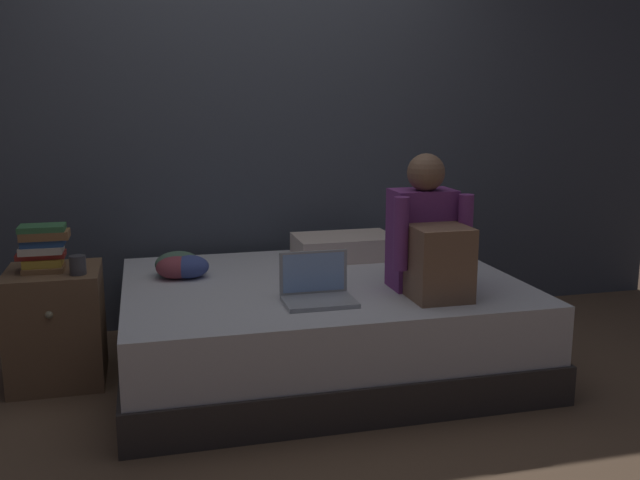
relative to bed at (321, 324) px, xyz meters
name	(u,v)px	position (x,y,z in m)	size (l,w,h in m)	color
ground_plane	(296,393)	(-0.20, -0.30, -0.23)	(8.00, 8.00, 0.00)	brown
wall_back	(251,102)	(-0.20, 0.90, 1.12)	(5.60, 0.10, 2.70)	#424751
bed	(321,324)	(0.00, 0.00, 0.00)	(2.00, 1.50, 0.47)	#332D2B
nightstand	(57,326)	(-1.30, 0.14, 0.05)	(0.44, 0.46, 0.56)	brown
person_sitting	(429,240)	(0.44, -0.34, 0.49)	(0.39, 0.44, 0.66)	#75337A
laptop	(317,290)	(-0.11, -0.36, 0.29)	(0.32, 0.23, 0.22)	#9EA0A5
pillow	(344,247)	(0.25, 0.45, 0.30)	(0.56, 0.36, 0.13)	beige
book_stack	(43,247)	(-1.33, 0.13, 0.45)	(0.25, 0.16, 0.22)	brown
mug	(78,265)	(-1.17, 0.02, 0.38)	(0.08, 0.08, 0.09)	#3D3D42
clothes_pile	(181,266)	(-0.68, 0.24, 0.30)	(0.27, 0.25, 0.13)	#4C6B56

